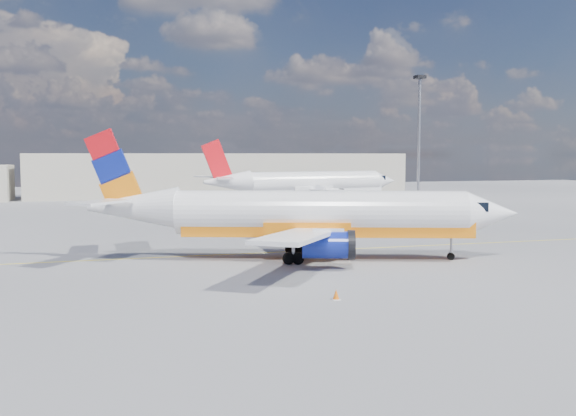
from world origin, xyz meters
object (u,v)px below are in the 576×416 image
object	(u,v)px
main_jet	(307,216)
traffic_cone	(336,295)
second_jet	(309,184)
gse_tug	(463,228)

from	to	relation	value
main_jet	traffic_cone	size ratio (longest dim) A/B	56.18
second_jet	gse_tug	world-z (taller)	second_jet
second_jet	traffic_cone	distance (m)	63.82
main_jet	second_jet	size ratio (longest dim) A/B	0.97
second_jet	main_jet	bearing A→B (deg)	-118.26
main_jet	gse_tug	distance (m)	20.64
main_jet	gse_tug	size ratio (longest dim) A/B	12.89
main_jet	second_jet	xyz separation A→B (m)	(15.82, 47.76, 0.07)
second_jet	traffic_cone	world-z (taller)	second_jet
second_jet	gse_tug	distance (m)	39.27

